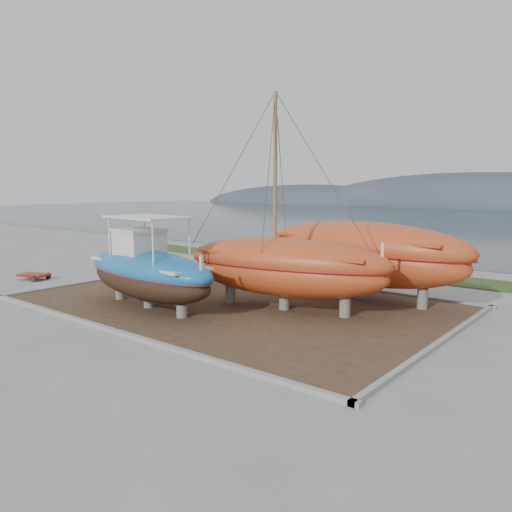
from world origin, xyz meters
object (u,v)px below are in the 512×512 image
Objects in this scene: white_dinghy at (154,271)px; red_trailer at (34,277)px; orange_sailboat at (285,203)px; blue_caique at (148,262)px; orange_bare_hull at (360,261)px.

white_dinghy is 1.97× the size of red_trailer.
red_trailer is (-6.51, -3.20, -0.59)m from white_dinghy.
orange_sailboat is 3.85× the size of red_trailer.
blue_caique is at bearing -19.36° from red_trailer.
orange_sailboat is 4.99m from orange_bare_hull.
white_dinghy reaches higher than red_trailer.
blue_caique is at bearing -155.65° from orange_sailboat.
orange_sailboat is 0.87× the size of orange_bare_hull.
blue_caique reaches higher than orange_bare_hull.
white_dinghy is 0.44× the size of orange_bare_hull.
white_dinghy is at bearing 8.20° from red_trailer.
orange_bare_hull is (6.10, 7.27, -0.22)m from blue_caique.
orange_bare_hull reaches higher than red_trailer.
blue_caique is 6.26m from orange_sailboat.
white_dinghy is at bearing 143.44° from blue_caique.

